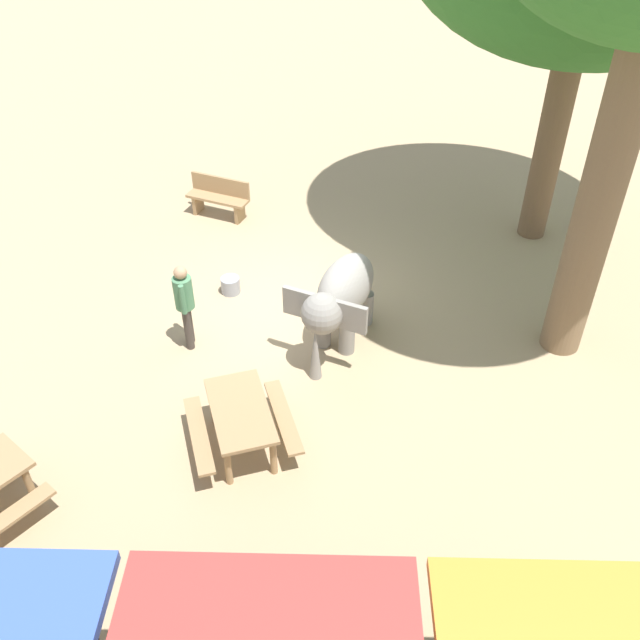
{
  "coord_description": "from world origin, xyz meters",
  "views": [
    {
      "loc": [
        -0.63,
        10.19,
        7.9
      ],
      "look_at": [
        -0.42,
        1.35,
        0.8
      ],
      "focal_mm": 39.06,
      "sensor_mm": 36.0,
      "label": 1
    }
  ],
  "objects_px": {
    "elephant": "(340,297)",
    "feed_bucket": "(231,285)",
    "wooden_bench": "(219,196)",
    "picnic_table_near": "(241,418)",
    "person_handler": "(185,301)"
  },
  "relations": [
    {
      "from": "wooden_bench",
      "to": "picnic_table_near",
      "type": "height_order",
      "value": "wooden_bench"
    },
    {
      "from": "person_handler",
      "to": "picnic_table_near",
      "type": "bearing_deg",
      "value": -70.85
    },
    {
      "from": "wooden_bench",
      "to": "person_handler",
      "type": "bearing_deg",
      "value": 112.49
    },
    {
      "from": "elephant",
      "to": "feed_bucket",
      "type": "xyz_separation_m",
      "value": [
        2.07,
        -1.36,
        -0.79
      ]
    },
    {
      "from": "picnic_table_near",
      "to": "person_handler",
      "type": "bearing_deg",
      "value": -170.74
    },
    {
      "from": "person_handler",
      "to": "feed_bucket",
      "type": "bearing_deg",
      "value": 63.67
    },
    {
      "from": "person_handler",
      "to": "feed_bucket",
      "type": "xyz_separation_m",
      "value": [
        -0.51,
        -1.53,
        -0.79
      ]
    },
    {
      "from": "wooden_bench",
      "to": "picnic_table_near",
      "type": "xyz_separation_m",
      "value": [
        -1.25,
        6.71,
        0.12
      ]
    },
    {
      "from": "picnic_table_near",
      "to": "feed_bucket",
      "type": "distance_m",
      "value": 3.9
    },
    {
      "from": "elephant",
      "to": "feed_bucket",
      "type": "height_order",
      "value": "elephant"
    },
    {
      "from": "elephant",
      "to": "person_handler",
      "type": "distance_m",
      "value": 2.59
    },
    {
      "from": "person_handler",
      "to": "picnic_table_near",
      "type": "xyz_separation_m",
      "value": [
        -1.17,
        2.28,
        -0.36
      ]
    },
    {
      "from": "elephant",
      "to": "picnic_table_near",
      "type": "distance_m",
      "value": 2.85
    },
    {
      "from": "elephant",
      "to": "person_handler",
      "type": "height_order",
      "value": "person_handler"
    },
    {
      "from": "wooden_bench",
      "to": "feed_bucket",
      "type": "height_order",
      "value": "wooden_bench"
    }
  ]
}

